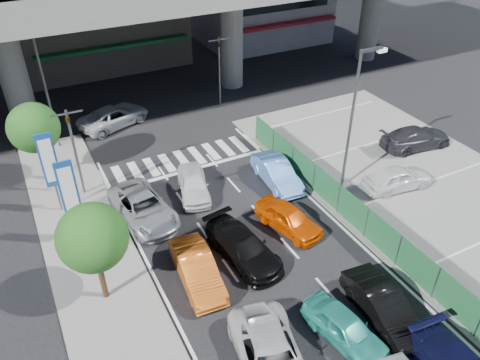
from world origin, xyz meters
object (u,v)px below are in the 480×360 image
tree_near (93,238)px  wagon_silver_front_left (144,208)px  parked_sedan_white (397,178)px  parked_sedan_dgrey (416,138)px  signboard_near (69,192)px  street_lamp_right (355,110)px  street_lamp_left (46,77)px  crossing_wagon_silver (114,116)px  hatch_black_mid_right (383,306)px  signboard_far (49,163)px  traffic_light_left (71,132)px  sedan_white_front_mid (193,184)px  taxi_orange_right (289,218)px  traffic_light_right (219,54)px  kei_truck_front_right (277,173)px  sedan_black_mid (243,247)px  traffic_cone (354,210)px  sedan_white_mid_left (272,359)px  taxi_orange_left (197,269)px  taxi_teal_mid (345,328)px  tree_far (34,128)px

tree_near → wagon_silver_front_left: 6.06m
parked_sedan_white → parked_sedan_dgrey: size_ratio=0.85×
signboard_near → street_lamp_right: bearing=-7.9°
street_lamp_left → crossing_wagon_silver: 5.75m
hatch_black_mid_right → crossing_wagon_silver: crossing_wagon_silver is taller
hatch_black_mid_right → signboard_far: bearing=133.5°
signboard_far → traffic_light_left: bearing=35.7°
hatch_black_mid_right → crossing_wagon_silver: bearing=109.1°
sedan_white_front_mid → parked_sedan_white: (10.36, -4.79, 0.09)m
signboard_near → signboard_far: bearing=97.6°
traffic_light_left → hatch_black_mid_right: size_ratio=1.24×
tree_near → taxi_orange_right: (9.33, 0.32, -2.74)m
traffic_light_left → traffic_light_right: same height
traffic_light_left → signboard_near: size_ratio=1.11×
traffic_light_right → parked_sedan_white: 15.45m
hatch_black_mid_right → kei_truck_front_right: bearing=88.9°
sedan_black_mid → wagon_silver_front_left: bearing=114.4°
hatch_black_mid_right → crossing_wagon_silver: size_ratio=0.84×
street_lamp_left → crossing_wagon_silver: street_lamp_left is taller
taxi_orange_right → traffic_cone: size_ratio=5.28×
sedan_white_mid_left → parked_sedan_dgrey: 19.01m
traffic_light_right → taxi_orange_right: traffic_light_right is taller
sedan_white_mid_left → taxi_orange_right: (4.86, 6.55, -0.04)m
crossing_wagon_silver → taxi_orange_left: bearing=156.7°
sedan_black_mid → traffic_cone: bearing=-7.8°
sedan_black_mid → sedan_white_front_mid: sedan_black_mid is taller
sedan_white_front_mid → street_lamp_left: bearing=137.4°
taxi_orange_right → traffic_cone: (3.57, -0.76, -0.23)m
street_lamp_left → parked_sedan_dgrey: bearing=-27.8°
parked_sedan_white → parked_sedan_dgrey: bearing=-48.5°
taxi_teal_mid → taxi_orange_right: (1.64, 6.63, 0.02)m
sedan_white_front_mid → signboard_far: bearing=-179.5°
street_lamp_left → traffic_light_left: bearing=-88.8°
street_lamp_left → crossing_wagon_silver: size_ratio=1.60×
signboard_near → sedan_black_mid: 8.28m
wagon_silver_front_left → parked_sedan_dgrey: bearing=-10.7°
tree_far → traffic_light_left: bearing=-57.4°
sedan_white_front_mid → taxi_orange_left: bearing=-96.3°
taxi_orange_right → sedan_white_front_mid: size_ratio=0.98×
taxi_orange_right → kei_truck_front_right: bearing=52.8°
traffic_light_right → street_lamp_right: 13.13m
traffic_light_left → traffic_light_right: bearing=30.9°
taxi_teal_mid → taxi_orange_right: 6.83m
traffic_light_left → traffic_cone: 15.16m
kei_truck_front_right → sedan_white_front_mid: bearing=169.7°
tree_far → signboard_near: bearing=-84.7°
taxi_teal_mid → parked_sedan_white: 11.18m
street_lamp_left → sedan_white_mid_left: bearing=-79.4°
wagon_silver_front_left → kei_truck_front_right: (7.75, -0.39, 0.00)m
traffic_light_right → crossing_wagon_silver: 8.65m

